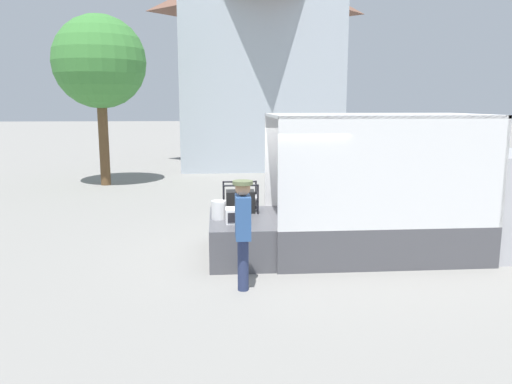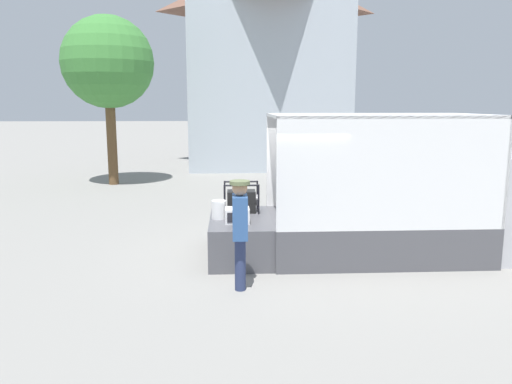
% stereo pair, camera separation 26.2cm
% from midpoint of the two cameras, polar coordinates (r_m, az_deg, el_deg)
% --- Properties ---
extents(ground_plane, '(160.00, 160.00, 0.00)m').
position_cam_midpoint_polar(ground_plane, '(10.14, 0.89, -7.21)').
color(ground_plane, gray).
extents(box_truck, '(6.29, 2.34, 2.81)m').
position_cam_midpoint_polar(box_truck, '(10.89, 20.50, -1.90)').
color(box_truck, '#B2B2B7').
rests_on(box_truck, ground).
extents(tailgate_deck, '(1.21, 2.22, 0.78)m').
position_cam_midpoint_polar(tailgate_deck, '(9.99, -2.57, -5.15)').
color(tailgate_deck, '#4C4C51').
rests_on(tailgate_deck, ground).
extents(microwave, '(0.46, 0.41, 0.28)m').
position_cam_midpoint_polar(microwave, '(9.48, -2.91, -2.69)').
color(microwave, white).
rests_on(microwave, tailgate_deck).
extents(portable_generator, '(0.73, 0.54, 0.62)m').
position_cam_midpoint_polar(portable_generator, '(10.40, -2.40, -1.02)').
color(portable_generator, black).
rests_on(portable_generator, tailgate_deck).
extents(orange_bucket, '(0.29, 0.29, 0.36)m').
position_cam_midpoint_polar(orange_bucket, '(9.78, -5.05, -2.06)').
color(orange_bucket, silver).
rests_on(orange_bucket, tailgate_deck).
extents(worker_person, '(0.33, 0.44, 1.81)m').
position_cam_midpoint_polar(worker_person, '(8.00, -2.45, -3.59)').
color(worker_person, navy).
rests_on(worker_person, ground).
extents(house_backdrop, '(7.60, 7.66, 9.96)m').
position_cam_midpoint_polar(house_backdrop, '(25.50, -0.19, 14.70)').
color(house_backdrop, '#A8B2BC').
rests_on(house_backdrop, ground).
extents(street_tree, '(3.34, 3.34, 6.17)m').
position_cam_midpoint_polar(street_tree, '(19.47, -17.82, 13.89)').
color(street_tree, brown).
rests_on(street_tree, ground).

